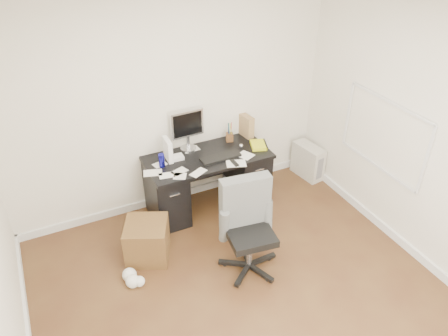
{
  "coord_description": "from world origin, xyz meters",
  "views": [
    {
      "loc": [
        -1.47,
        -2.47,
        3.48
      ],
      "look_at": [
        0.3,
        1.2,
        0.84
      ],
      "focal_mm": 35.0,
      "sensor_mm": 36.0,
      "label": 1
    }
  ],
  "objects_px": {
    "desk": "(208,180)",
    "lcd_monitor": "(187,130)",
    "wicker_basket": "(147,240)",
    "keyboard": "(220,157)",
    "office_chair": "(250,230)",
    "pc_tower": "(308,161)"
  },
  "relations": [
    {
      "from": "lcd_monitor",
      "to": "keyboard",
      "type": "distance_m",
      "value": 0.52
    },
    {
      "from": "lcd_monitor",
      "to": "office_chair",
      "type": "xyz_separation_m",
      "value": [
        0.09,
        -1.45,
        -0.48
      ]
    },
    {
      "from": "desk",
      "to": "wicker_basket",
      "type": "xyz_separation_m",
      "value": [
        -0.98,
        -0.54,
        -0.18
      ]
    },
    {
      "from": "pc_tower",
      "to": "office_chair",
      "type": "bearing_deg",
      "value": -150.85
    },
    {
      "from": "keyboard",
      "to": "office_chair",
      "type": "relative_size",
      "value": 0.46
    },
    {
      "from": "desk",
      "to": "lcd_monitor",
      "type": "distance_m",
      "value": 0.68
    },
    {
      "from": "desk",
      "to": "wicker_basket",
      "type": "bearing_deg",
      "value": -151.01
    },
    {
      "from": "keyboard",
      "to": "office_chair",
      "type": "xyz_separation_m",
      "value": [
        -0.18,
        -1.08,
        -0.23
      ]
    },
    {
      "from": "keyboard",
      "to": "pc_tower",
      "type": "relative_size",
      "value": 1.03
    },
    {
      "from": "office_chair",
      "to": "wicker_basket",
      "type": "xyz_separation_m",
      "value": [
        -0.92,
        0.65,
        -0.31
      ]
    },
    {
      "from": "desk",
      "to": "pc_tower",
      "type": "height_order",
      "value": "desk"
    },
    {
      "from": "lcd_monitor",
      "to": "wicker_basket",
      "type": "bearing_deg",
      "value": -138.31
    },
    {
      "from": "keyboard",
      "to": "wicker_basket",
      "type": "bearing_deg",
      "value": -161.22
    },
    {
      "from": "desk",
      "to": "lcd_monitor",
      "type": "xyz_separation_m",
      "value": [
        -0.15,
        0.26,
        0.61
      ]
    },
    {
      "from": "desk",
      "to": "lcd_monitor",
      "type": "height_order",
      "value": "lcd_monitor"
    },
    {
      "from": "keyboard",
      "to": "wicker_basket",
      "type": "height_order",
      "value": "keyboard"
    },
    {
      "from": "lcd_monitor",
      "to": "keyboard",
      "type": "bearing_deg",
      "value": -56.8
    },
    {
      "from": "keyboard",
      "to": "wicker_basket",
      "type": "relative_size",
      "value": 1.1
    },
    {
      "from": "lcd_monitor",
      "to": "desk",
      "type": "bearing_deg",
      "value": -62.46
    },
    {
      "from": "keyboard",
      "to": "pc_tower",
      "type": "bearing_deg",
      "value": 3.34
    },
    {
      "from": "keyboard",
      "to": "pc_tower",
      "type": "distance_m",
      "value": 1.53
    },
    {
      "from": "pc_tower",
      "to": "lcd_monitor",
      "type": "bearing_deg",
      "value": 164.3
    }
  ]
}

